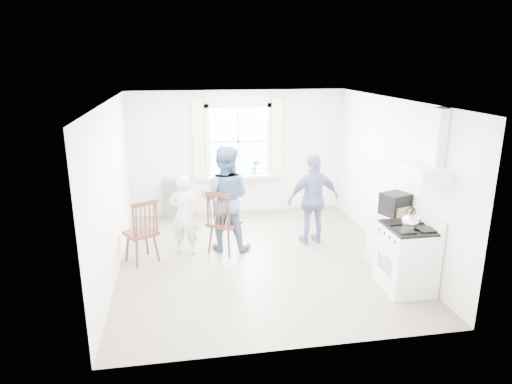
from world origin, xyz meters
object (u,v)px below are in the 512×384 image
(gas_stove, at_px, (407,257))
(person_mid, at_px, (225,199))
(windsor_chair_b, at_px, (221,216))
(low_cabinet, at_px, (389,241))
(person_left, at_px, (184,215))
(windsor_chair_a, at_px, (143,225))
(stereo_stack, at_px, (395,204))
(person_right, at_px, (314,199))

(gas_stove, distance_m, person_mid, 3.08)
(windsor_chair_b, distance_m, person_mid, 0.33)
(low_cabinet, xyz_separation_m, person_mid, (-2.47, 1.18, 0.46))
(gas_stove, height_order, windsor_chair_b, gas_stove)
(person_left, distance_m, person_mid, 0.74)
(low_cabinet, bearing_deg, person_left, 160.92)
(windsor_chair_a, relative_size, windsor_chair_b, 0.97)
(low_cabinet, height_order, stereo_stack, stereo_stack)
(windsor_chair_b, bearing_deg, low_cabinet, -20.70)
(person_mid, bearing_deg, person_right, -164.33)
(windsor_chair_a, xyz_separation_m, person_right, (2.92, 0.40, 0.16))
(low_cabinet, xyz_separation_m, stereo_stack, (0.02, -0.04, 0.62))
(gas_stove, xyz_separation_m, person_right, (-0.83, 1.88, 0.33))
(low_cabinet, relative_size, windsor_chair_a, 0.83)
(stereo_stack, bearing_deg, windsor_chair_a, 167.92)
(gas_stove, bearing_deg, stereo_stack, 81.89)
(windsor_chair_b, height_order, person_right, person_right)
(low_cabinet, height_order, windsor_chair_b, windsor_chair_b)
(person_mid, bearing_deg, low_cabinet, 170.08)
(gas_stove, height_order, person_left, person_left)
(windsor_chair_b, relative_size, person_left, 0.81)
(low_cabinet, xyz_separation_m, windsor_chair_a, (-3.82, 0.79, 0.21))
(gas_stove, relative_size, stereo_stack, 2.39)
(person_right, bearing_deg, gas_stove, 106.60)
(person_left, bearing_deg, stereo_stack, 174.77)
(stereo_stack, distance_m, windsor_chair_b, 2.81)
(windsor_chair_a, bearing_deg, gas_stove, -21.61)
(stereo_stack, bearing_deg, gas_stove, -98.11)
(stereo_stack, bearing_deg, windsor_chair_b, 158.75)
(low_cabinet, bearing_deg, person_mid, 154.40)
(person_right, bearing_deg, stereo_stack, 119.94)
(low_cabinet, relative_size, person_mid, 0.49)
(stereo_stack, xyz_separation_m, person_right, (-0.92, 1.22, -0.25))
(windsor_chair_a, relative_size, person_mid, 0.59)
(stereo_stack, xyz_separation_m, person_mid, (-2.49, 1.22, -0.16))
(low_cabinet, bearing_deg, stereo_stack, -56.66)
(person_left, xyz_separation_m, person_mid, (0.70, 0.09, 0.22))
(gas_stove, xyz_separation_m, person_mid, (-2.40, 1.88, 0.43))
(gas_stove, relative_size, person_left, 0.81)
(windsor_chair_b, bearing_deg, windsor_chair_a, -171.48)
(gas_stove, bearing_deg, windsor_chair_a, 158.39)
(low_cabinet, height_order, person_left, person_left)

